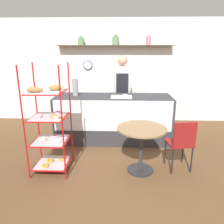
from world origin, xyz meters
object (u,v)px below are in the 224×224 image
Objects in this scene: cafe_table at (141,139)px; donut_tray_counter at (121,96)px; coffee_carafe at (75,87)px; pastry_rack at (49,124)px; person_worker at (122,90)px; cafe_chair at (182,141)px.

donut_tray_counter is (-0.32, 1.17, 0.43)m from cafe_table.
coffee_carafe is at bearing 134.81° from cafe_table.
donut_tray_counter is (0.97, -0.14, -0.17)m from coffee_carafe.
coffee_carafe is at bearing 83.37° from pastry_rack.
pastry_rack is 1.40m from coffee_carafe.
donut_tray_counter is at bearing 46.92° from pastry_rack.
person_worker is 2.30× the size of cafe_table.
pastry_rack is 1.66m from donut_tray_counter.
person_worker is 2.06× the size of cafe_chair.
cafe_table is 1.29m from donut_tray_counter.
donut_tray_counter is at bearing -8.06° from coffee_carafe.
person_worker is 2.14m from cafe_chair.
person_worker is 0.72m from donut_tray_counter.
pastry_rack is at bearing -120.92° from person_worker.
person_worker reaches higher than pastry_rack.
coffee_carafe is (-1.94, 1.28, 0.63)m from cafe_chair.
coffee_carafe is at bearing -149.80° from person_worker.
person_worker is at bearing 99.04° from cafe_table.
cafe_table is 0.65m from cafe_chair.
coffee_carafe is at bearing 171.94° from donut_tray_counter.
pastry_rack reaches higher than donut_tray_counter.
cafe_chair is 2.04× the size of donut_tray_counter.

